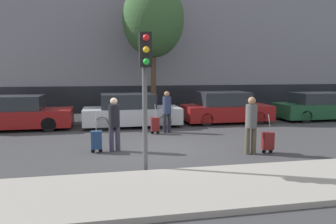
{
  "coord_description": "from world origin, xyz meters",
  "views": [
    {
      "loc": [
        -1.82,
        -10.02,
        2.47
      ],
      "look_at": [
        0.6,
        1.8,
        0.95
      ],
      "focal_mm": 35.0,
      "sensor_mm": 36.0,
      "label": 1
    }
  ],
  "objects_px": {
    "pedestrian_right": "(251,122)",
    "bare_tree_near_crossing": "(153,20)",
    "pedestrian_left": "(114,121)",
    "pedestrian_center": "(167,109)",
    "parked_car_0": "(15,114)",
    "trolley_left": "(97,140)",
    "parked_bicycle": "(190,108)",
    "traffic_light": "(145,74)",
    "trolley_center": "(155,124)",
    "trolley_right": "(268,141)",
    "parked_car_2": "(226,108)",
    "parked_car_1": "(131,111)",
    "parked_car_3": "(320,107)"
  },
  "relations": [
    {
      "from": "trolley_center",
      "to": "bare_tree_near_crossing",
      "type": "relative_size",
      "value": 0.17
    },
    {
      "from": "parked_car_3",
      "to": "pedestrian_left",
      "type": "height_order",
      "value": "pedestrian_left"
    },
    {
      "from": "trolley_center",
      "to": "traffic_light",
      "type": "height_order",
      "value": "traffic_light"
    },
    {
      "from": "pedestrian_right",
      "to": "traffic_light",
      "type": "height_order",
      "value": "traffic_light"
    },
    {
      "from": "pedestrian_center",
      "to": "parked_car_0",
      "type": "bearing_deg",
      "value": 141.15
    },
    {
      "from": "trolley_center",
      "to": "bare_tree_near_crossing",
      "type": "xyz_separation_m",
      "value": [
        0.67,
        4.57,
        4.7
      ]
    },
    {
      "from": "pedestrian_left",
      "to": "trolley_right",
      "type": "distance_m",
      "value": 4.69
    },
    {
      "from": "parked_car_0",
      "to": "bare_tree_near_crossing",
      "type": "height_order",
      "value": "bare_tree_near_crossing"
    },
    {
      "from": "parked_bicycle",
      "to": "bare_tree_near_crossing",
      "type": "relative_size",
      "value": 0.26
    },
    {
      "from": "trolley_center",
      "to": "trolley_right",
      "type": "xyz_separation_m",
      "value": [
        2.83,
        -3.68,
        -0.0
      ]
    },
    {
      "from": "trolley_left",
      "to": "bare_tree_near_crossing",
      "type": "xyz_separation_m",
      "value": [
        2.9,
        7.15,
        4.69
      ]
    },
    {
      "from": "parked_car_2",
      "to": "parked_car_1",
      "type": "bearing_deg",
      "value": -177.16
    },
    {
      "from": "parked_car_2",
      "to": "parked_car_3",
      "type": "xyz_separation_m",
      "value": [
        5.06,
        -0.1,
        -0.03
      ]
    },
    {
      "from": "parked_car_0",
      "to": "trolley_center",
      "type": "xyz_separation_m",
      "value": [
        5.64,
        -2.11,
        -0.28
      ]
    },
    {
      "from": "parked_car_2",
      "to": "trolley_left",
      "type": "bearing_deg",
      "value": -141.67
    },
    {
      "from": "trolley_center",
      "to": "traffic_light",
      "type": "bearing_deg",
      "value": -101.93
    },
    {
      "from": "parked_car_3",
      "to": "trolley_left",
      "type": "xyz_separation_m",
      "value": [
        -11.07,
        -4.65,
        -0.26
      ]
    },
    {
      "from": "parked_car_0",
      "to": "parked_car_2",
      "type": "distance_m",
      "value": 9.42
    },
    {
      "from": "pedestrian_left",
      "to": "pedestrian_right",
      "type": "relative_size",
      "value": 0.97
    },
    {
      "from": "parked_car_0",
      "to": "trolley_right",
      "type": "distance_m",
      "value": 10.26
    },
    {
      "from": "parked_car_2",
      "to": "pedestrian_center",
      "type": "xyz_separation_m",
      "value": [
        -3.27,
        -1.96,
        0.26
      ]
    },
    {
      "from": "parked_car_1",
      "to": "parked_car_0",
      "type": "bearing_deg",
      "value": 178.0
    },
    {
      "from": "parked_car_2",
      "to": "trolley_right",
      "type": "bearing_deg",
      "value": -99.25
    },
    {
      "from": "trolley_right",
      "to": "traffic_light",
      "type": "relative_size",
      "value": 0.35
    },
    {
      "from": "pedestrian_center",
      "to": "trolley_center",
      "type": "bearing_deg",
      "value": -179.95
    },
    {
      "from": "trolley_center",
      "to": "parked_bicycle",
      "type": "distance_m",
      "value": 4.89
    },
    {
      "from": "pedestrian_center",
      "to": "parked_bicycle",
      "type": "relative_size",
      "value": 0.94
    },
    {
      "from": "trolley_left",
      "to": "pedestrian_right",
      "type": "distance_m",
      "value": 4.67
    },
    {
      "from": "trolley_center",
      "to": "traffic_light",
      "type": "distance_m",
      "value": 5.38
    },
    {
      "from": "trolley_left",
      "to": "bare_tree_near_crossing",
      "type": "distance_m",
      "value": 9.03
    },
    {
      "from": "pedestrian_left",
      "to": "bare_tree_near_crossing",
      "type": "bearing_deg",
      "value": 63.02
    },
    {
      "from": "trolley_left",
      "to": "parked_bicycle",
      "type": "bearing_deg",
      "value": 54.71
    },
    {
      "from": "traffic_light",
      "to": "pedestrian_right",
      "type": "bearing_deg",
      "value": 20.14
    },
    {
      "from": "parked_car_3",
      "to": "traffic_light",
      "type": "xyz_separation_m",
      "value": [
        -9.87,
        -6.95,
        1.75
      ]
    },
    {
      "from": "bare_tree_near_crossing",
      "to": "parked_car_3",
      "type": "bearing_deg",
      "value": -17.0
    },
    {
      "from": "parked_car_0",
      "to": "pedestrian_right",
      "type": "bearing_deg",
      "value": -36.12
    },
    {
      "from": "parked_car_0",
      "to": "parked_car_3",
      "type": "xyz_separation_m",
      "value": [
        14.48,
        -0.04,
        -0.02
      ]
    },
    {
      "from": "trolley_left",
      "to": "trolley_center",
      "type": "height_order",
      "value": "trolley_left"
    },
    {
      "from": "traffic_light",
      "to": "bare_tree_near_crossing",
      "type": "xyz_separation_m",
      "value": [
        1.7,
        9.45,
        2.68
      ]
    },
    {
      "from": "parked_bicycle",
      "to": "parked_car_0",
      "type": "bearing_deg",
      "value": -165.89
    },
    {
      "from": "pedestrian_right",
      "to": "parked_bicycle",
      "type": "distance_m",
      "value": 7.86
    },
    {
      "from": "trolley_left",
      "to": "parked_bicycle",
      "type": "xyz_separation_m",
      "value": [
        4.78,
        6.75,
        0.1
      ]
    },
    {
      "from": "pedestrian_right",
      "to": "pedestrian_center",
      "type": "bearing_deg",
      "value": -64.07
    },
    {
      "from": "pedestrian_right",
      "to": "bare_tree_near_crossing",
      "type": "relative_size",
      "value": 0.25
    },
    {
      "from": "parked_car_1",
      "to": "parked_car_3",
      "type": "relative_size",
      "value": 0.94
    },
    {
      "from": "parked_car_3",
      "to": "trolley_left",
      "type": "distance_m",
      "value": 12.01
    },
    {
      "from": "pedestrian_center",
      "to": "bare_tree_near_crossing",
      "type": "relative_size",
      "value": 0.24
    },
    {
      "from": "trolley_center",
      "to": "parked_bicycle",
      "type": "height_order",
      "value": "trolley_center"
    },
    {
      "from": "parked_car_1",
      "to": "traffic_light",
      "type": "relative_size",
      "value": 1.27
    },
    {
      "from": "traffic_light",
      "to": "trolley_left",
      "type": "bearing_deg",
      "value": 117.46
    }
  ]
}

